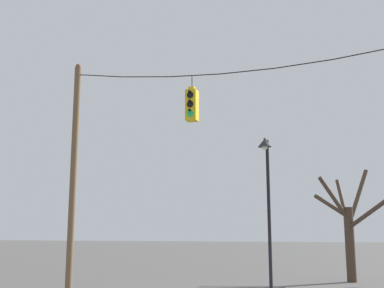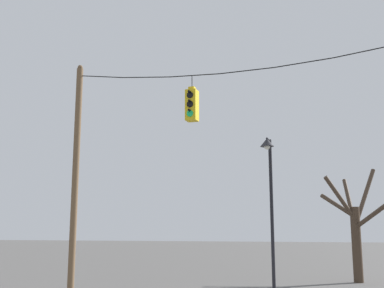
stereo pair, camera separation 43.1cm
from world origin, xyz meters
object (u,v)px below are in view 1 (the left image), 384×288
at_px(bare_tree, 349,226).
at_px(street_lamp, 267,179).
at_px(utility_pole_left, 73,178).
at_px(traffic_light_near_left_pole, 192,105).

bearing_deg(bare_tree, street_lamp, -113.99).
distance_m(street_lamp, bare_tree, 6.67).
relative_size(street_lamp, bare_tree, 1.07).
bearing_deg(utility_pole_left, traffic_light_near_left_pole, -0.13).
bearing_deg(bare_tree, utility_pole_left, -132.10).
xyz_separation_m(street_lamp, bare_tree, (2.64, 5.92, -1.56)).
bearing_deg(bare_tree, traffic_light_near_left_pole, -115.01).
xyz_separation_m(utility_pole_left, bare_tree, (8.36, 9.25, -1.45)).
bearing_deg(street_lamp, utility_pole_left, -149.83).
relative_size(utility_pole_left, street_lamp, 1.43).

